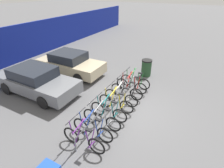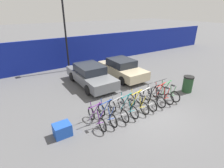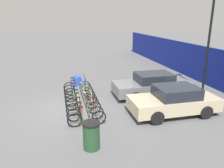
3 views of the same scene
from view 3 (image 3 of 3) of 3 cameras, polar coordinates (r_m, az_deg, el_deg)
The scene contains 16 objects.
ground_plane at distance 11.55m, azimuth -10.40°, elevation -6.47°, with size 120.00×120.00×0.00m, color #59595B.
bike_rack at distance 11.76m, azimuth -7.38°, elevation -3.23°, with size 5.28×0.04×0.57m.
bicycle_purple at distance 14.02m, azimuth -9.08°, elevation -0.48°, with size 0.68×1.71×1.05m.
bicycle_blue at distance 13.50m, azimuth -8.88°, elevation -1.17°, with size 0.68×1.71×1.05m.
bicycle_silver at distance 12.90m, azimuth -8.62°, elevation -2.03°, with size 0.68×1.71×1.05m.
bicycle_teal at distance 12.37m, azimuth -8.37°, elevation -2.85°, with size 0.68×1.71×1.05m.
bicycle_yellow at distance 11.75m, azimuth -8.05°, elevation -3.95°, with size 0.68×1.71×1.05m.
bicycle_white at distance 11.25m, azimuth -7.76°, elevation -4.89°, with size 0.68×1.71×1.05m.
bicycle_black at distance 10.67m, azimuth -7.38°, elevation -6.14°, with size 0.68×1.71×1.05m.
bicycle_red at distance 10.10m, azimuth -6.97°, elevation -7.51°, with size 0.68×1.71×1.05m.
bicycle_green at distance 9.63m, azimuth -6.58°, elevation -8.78°, with size 0.68×1.71×1.05m.
car_grey at distance 13.23m, azimuth 10.45°, elevation -0.19°, with size 1.91×4.54×1.40m.
car_beige at distance 11.00m, azimuth 15.86°, elevation -4.18°, with size 1.91×4.25×1.40m.
lamp_post at distance 14.79m, azimuth 24.09°, elevation 11.23°, with size 0.24×0.44×6.14m.
trash_bin at distance 8.03m, azimuth -5.41°, elevation -13.22°, with size 0.63×0.63×1.03m.
cargo_crate at distance 15.53m, azimuth -9.00°, elevation 0.86°, with size 0.70×0.56×0.55m, color blue.
Camera 3 is at (10.60, -0.46, 4.56)m, focal length 35.00 mm.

